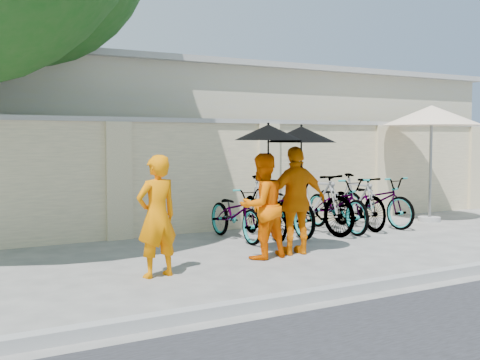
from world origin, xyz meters
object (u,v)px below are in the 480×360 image
monk_right (297,200)px  patio_umbrella (432,117)px  monk_center (262,206)px  monk_left (157,216)px

monk_right → patio_umbrella: 4.91m
monk_center → monk_right: bearing=173.1°
monk_left → patio_umbrella: (6.81, 1.85, 1.40)m
monk_center → monk_right: (0.60, 0.00, 0.05)m
patio_umbrella → monk_left: bearing=-164.8°
monk_right → patio_umbrella: patio_umbrella is taller
monk_right → monk_left: bearing=14.4°
monk_center → patio_umbrella: size_ratio=0.63×
monk_center → monk_left: bearing=3.2°
monk_left → monk_right: size_ratio=0.95×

